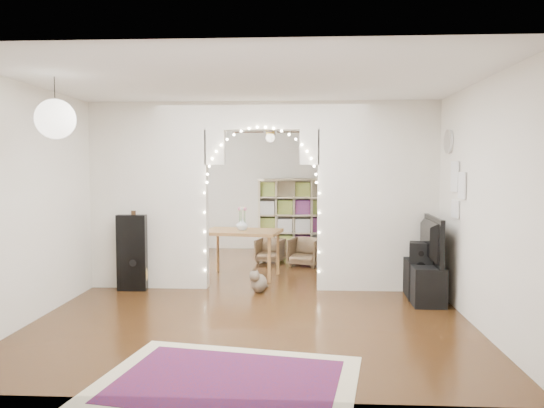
# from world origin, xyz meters

# --- Properties ---
(floor) EXTENTS (7.50, 7.50, 0.00)m
(floor) POSITION_xyz_m (0.00, 0.00, 0.00)
(floor) COLOR black
(floor) RESTS_ON ground
(ceiling) EXTENTS (5.00, 7.50, 0.02)m
(ceiling) POSITION_xyz_m (0.00, 0.00, 2.70)
(ceiling) COLOR white
(ceiling) RESTS_ON wall_back
(wall_back) EXTENTS (5.00, 0.02, 2.70)m
(wall_back) POSITION_xyz_m (0.00, 3.75, 1.35)
(wall_back) COLOR silver
(wall_back) RESTS_ON floor
(wall_front) EXTENTS (5.00, 0.02, 2.70)m
(wall_front) POSITION_xyz_m (0.00, -3.75, 1.35)
(wall_front) COLOR silver
(wall_front) RESTS_ON floor
(wall_left) EXTENTS (0.02, 7.50, 2.70)m
(wall_left) POSITION_xyz_m (-2.50, 0.00, 1.35)
(wall_left) COLOR silver
(wall_left) RESTS_ON floor
(wall_right) EXTENTS (0.02, 7.50, 2.70)m
(wall_right) POSITION_xyz_m (2.50, 0.00, 1.35)
(wall_right) COLOR silver
(wall_right) RESTS_ON floor
(divider_wall) EXTENTS (5.00, 0.20, 2.70)m
(divider_wall) POSITION_xyz_m (0.00, 0.00, 1.42)
(divider_wall) COLOR silver
(divider_wall) RESTS_ON floor
(fairy_lights) EXTENTS (1.64, 0.04, 1.60)m
(fairy_lights) POSITION_xyz_m (0.00, -0.13, 1.55)
(fairy_lights) COLOR #FFEABF
(fairy_lights) RESTS_ON divider_wall
(window) EXTENTS (0.04, 1.20, 1.40)m
(window) POSITION_xyz_m (-2.47, 1.80, 1.50)
(window) COLOR white
(window) RESTS_ON wall_left
(wall_clock) EXTENTS (0.03, 0.31, 0.31)m
(wall_clock) POSITION_xyz_m (2.48, -0.60, 2.10)
(wall_clock) COLOR white
(wall_clock) RESTS_ON wall_right
(picture_frames) EXTENTS (0.02, 0.50, 0.70)m
(picture_frames) POSITION_xyz_m (2.48, -1.00, 1.50)
(picture_frames) COLOR white
(picture_frames) RESTS_ON wall_right
(paper_lantern) EXTENTS (0.40, 0.40, 0.40)m
(paper_lantern) POSITION_xyz_m (-1.90, -2.40, 2.25)
(paper_lantern) COLOR white
(paper_lantern) RESTS_ON ceiling
(ceiling_fan) EXTENTS (1.10, 1.10, 0.30)m
(ceiling_fan) POSITION_xyz_m (0.00, 2.00, 2.40)
(ceiling_fan) COLOR gold
(ceiling_fan) RESTS_ON ceiling
(area_rug) EXTENTS (2.34, 1.92, 0.02)m
(area_rug) POSITION_xyz_m (-0.04, -3.40, 0.01)
(area_rug) COLOR maroon
(area_rug) RESTS_ON floor
(guitar_case) EXTENTS (0.42, 0.15, 1.09)m
(guitar_case) POSITION_xyz_m (-1.85, -0.25, 0.55)
(guitar_case) COLOR black
(guitar_case) RESTS_ON floor
(acoustic_guitar) EXTENTS (0.39, 0.14, 0.97)m
(acoustic_guitar) POSITION_xyz_m (-1.82, -0.25, 0.43)
(acoustic_guitar) COLOR tan
(acoustic_guitar) RESTS_ON floor
(tabby_cat) EXTENTS (0.34, 0.54, 0.36)m
(tabby_cat) POSITION_xyz_m (-0.04, -0.27, 0.15)
(tabby_cat) COLOR brown
(tabby_cat) RESTS_ON floor
(floor_speaker) EXTENTS (0.35, 0.33, 0.78)m
(floor_speaker) POSITION_xyz_m (2.15, -0.59, 0.39)
(floor_speaker) COLOR black
(floor_speaker) RESTS_ON floor
(media_console) EXTENTS (0.43, 1.01, 0.50)m
(media_console) POSITION_xyz_m (2.20, -0.57, 0.25)
(media_console) COLOR black
(media_console) RESTS_ON floor
(tv) EXTENTS (0.18, 1.08, 0.62)m
(tv) POSITION_xyz_m (2.20, -0.57, 0.81)
(tv) COLOR black
(tv) RESTS_ON media_console
(bookcase) EXTENTS (1.51, 0.97, 1.53)m
(bookcase) POSITION_xyz_m (0.41, 3.50, 0.76)
(bookcase) COLOR beige
(bookcase) RESTS_ON floor
(dining_table) EXTENTS (1.32, 0.99, 0.76)m
(dining_table) POSITION_xyz_m (-0.38, 0.78, 0.68)
(dining_table) COLOR brown
(dining_table) RESTS_ON floor
(flower_vase) EXTENTS (0.21, 0.21, 0.19)m
(flower_vase) POSITION_xyz_m (-0.38, 0.78, 0.85)
(flower_vase) COLOR white
(flower_vase) RESTS_ON dining_table
(dining_chair_left) EXTENTS (0.69, 0.70, 0.50)m
(dining_chair_left) POSITION_xyz_m (0.64, 1.80, 0.25)
(dining_chair_left) COLOR brown
(dining_chair_left) RESTS_ON floor
(dining_chair_right) EXTENTS (0.58, 0.59, 0.45)m
(dining_chair_right) POSITION_xyz_m (-0.01, 2.09, 0.22)
(dining_chair_right) COLOR brown
(dining_chair_right) RESTS_ON floor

